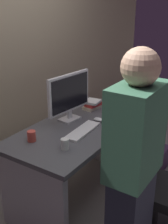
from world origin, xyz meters
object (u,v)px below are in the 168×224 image
(handbag, at_px, (159,159))
(monitor, at_px, (69,95))
(desk, at_px, (80,148))
(cell_phone, at_px, (123,112))
(person_at_desk, at_px, (133,175))
(mouse, at_px, (99,120))
(cup_by_monitor, at_px, (32,136))
(book_stack, at_px, (93,104))
(keyboard, at_px, (83,131))
(office_chair, at_px, (151,189))
(cup_near_keyboard, at_px, (65,144))

(handbag, bearing_deg, monitor, 139.12)
(desk, xyz_separation_m, cell_phone, (0.52, -0.19, 0.24))
(person_at_desk, height_order, mouse, person_at_desk)
(monitor, height_order, cup_by_monitor, monitor)
(handbag, bearing_deg, book_stack, 121.99)
(keyboard, height_order, cell_phone, keyboard)
(monitor, bearing_deg, desk, -113.41)
(book_stack, bearing_deg, cup_by_monitor, 178.22)
(book_stack, bearing_deg, monitor, 175.75)
(book_stack, bearing_deg, mouse, -138.57)
(desk, height_order, office_chair, office_chair)
(mouse, distance_m, handbag, 1.01)
(cup_near_keyboard, relative_size, handbag, 0.23)
(person_at_desk, distance_m, cell_phone, 1.26)
(cell_phone, bearing_deg, cup_near_keyboard, -165.59)
(desk, relative_size, office_chair, 1.58)
(person_at_desk, height_order, handbag, person_at_desk)
(desk, bearing_deg, cell_phone, -20.38)
(mouse, height_order, cell_phone, mouse)
(desk, xyz_separation_m, mouse, (0.19, -0.09, 0.25))
(office_chair, bearing_deg, cell_phone, 42.84)
(desk, distance_m, office_chair, 0.79)
(cup_near_keyboard, bearing_deg, cup_by_monitor, 97.44)
(keyboard, distance_m, book_stack, 0.58)
(desk, distance_m, cell_phone, 0.60)
(cell_phone, bearing_deg, mouse, 179.91)
(office_chair, height_order, book_stack, office_chair)
(cell_phone, xyz_separation_m, handbag, (0.34, -0.32, -0.62))
(desk, relative_size, cup_near_keyboard, 16.86)
(monitor, bearing_deg, cup_near_keyboard, -147.91)
(book_stack, relative_size, cell_phone, 1.47)
(cup_near_keyboard, bearing_deg, monitor, 32.09)
(cup_near_keyboard, xyz_separation_m, book_stack, (0.88, 0.28, 0.00))
(cup_by_monitor, bearing_deg, person_at_desk, -97.08)
(cup_by_monitor, distance_m, handbag, 1.63)
(cup_by_monitor, height_order, handbag, cup_by_monitor)
(monitor, xyz_separation_m, keyboard, (-0.16, -0.26, -0.25))
(person_at_desk, relative_size, keyboard, 3.81)
(office_chair, distance_m, mouse, 0.82)
(handbag, bearing_deg, cell_phone, 136.35)
(monitor, height_order, cell_phone, monitor)
(cup_near_keyboard, bearing_deg, person_at_desk, -103.86)
(person_at_desk, relative_size, cup_by_monitor, 18.20)
(person_at_desk, distance_m, keyboard, 0.87)
(person_at_desk, bearing_deg, office_chair, 3.18)
(person_at_desk, height_order, monitor, person_at_desk)
(desk, bearing_deg, cup_near_keyboard, -160.76)
(book_stack, xyz_separation_m, handbag, (0.41, -0.65, -0.67))
(office_chair, distance_m, book_stack, 1.13)
(cell_phone, bearing_deg, desk, 176.59)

